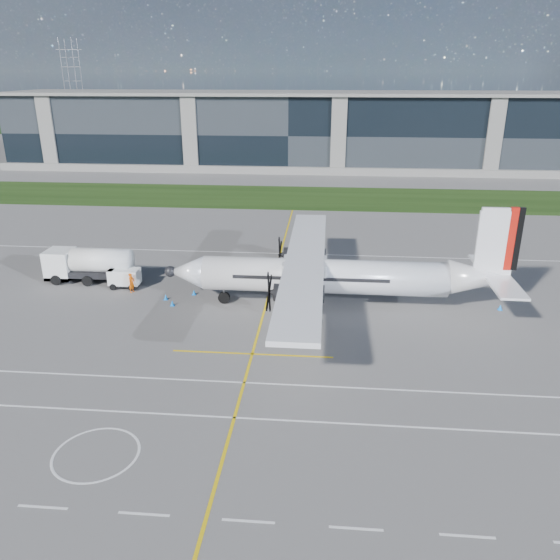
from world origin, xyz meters
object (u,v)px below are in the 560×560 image
Objects in this scene: pylon_west at (73,86)px; safety_cone_nose_stbd at (194,292)px; safety_cone_nose_port at (172,303)px; safety_cone_fwd at (166,297)px; safety_cone_tail at (500,307)px; fuel_tanker_truck at (84,265)px; baggage_tug at (125,278)px; ground_crew_person at (131,281)px; turboprop_aircraft at (337,257)px; safety_cone_stbdwing at (307,249)px.

safety_cone_nose_stbd is (76.00, -145.05, -14.75)m from pylon_west.
safety_cone_fwd is (-0.98, 1.32, 0.00)m from safety_cone_nose_port.
safety_cone_tail is at bearing 3.23° from safety_cone_nose_port.
pylon_west is at bearing 114.30° from fuel_tanker_truck.
pylon_west is 166.20m from safety_cone_nose_port.
safety_cone_nose_stbd is (7.11, -1.31, -0.67)m from baggage_tug.
pylon_west is at bearing 42.82° from ground_crew_person.
pylon_west is 60.00× the size of safety_cone_tail.
fuel_tanker_truck is (64.32, -142.46, -13.30)m from pylon_west.
safety_cone_tail is at bearing -2.21° from safety_cone_nose_stbd.
safety_cone_tail is (14.44, 0.64, -4.43)m from turboprop_aircraft.
pylon_west reaches higher than safety_cone_nose_port.
pylon_west is 3.32× the size of fuel_tanker_truck.
safety_cone_nose_port is (5.77, -4.01, -0.67)m from baggage_tug.
pylon_west is at bearing 116.81° from safety_cone_nose_port.
safety_cone_nose_port is at bearing -176.77° from safety_cone_tail.
fuel_tanker_truck is 12.05m from safety_cone_nose_stbd.
safety_cone_tail is at bearing -3.91° from baggage_tug.
safety_cone_nose_stbd is (6.01, -0.11, -0.84)m from ground_crew_person.
fuel_tanker_truck is 18.09× the size of safety_cone_fwd.
turboprop_aircraft reaches higher than baggage_tug.
safety_cone_tail is at bearing -40.75° from safety_cone_stbdwing.
turboprop_aircraft is at bearing -7.38° from safety_cone_nose_stbd.
safety_cone_fwd is at bearing 126.50° from safety_cone_nose_port.
fuel_tanker_truck is at bearing -151.85° from safety_cone_stbdwing.
fuel_tanker_truck is 10.28m from safety_cone_fwd.
turboprop_aircraft is at bearing -78.36° from ground_crew_person.
ground_crew_person is 6.07m from safety_cone_nose_stbd.
baggage_tug is 34.85m from safety_cone_tail.
safety_cone_tail is (103.65, -146.12, -14.75)m from pylon_west.
turboprop_aircraft is 15.12m from safety_cone_tail.
pylon_west is 60.00× the size of safety_cone_stbdwing.
fuel_tanker_truck is 4.16× the size of ground_crew_person.
turboprop_aircraft reaches higher than ground_crew_person.
pylon_west is 164.42m from safety_cone_nose_stbd.
turboprop_aircraft is 15.24m from safety_cone_nose_port.
baggage_tug is at bearing 145.22° from safety_cone_nose_port.
safety_cone_nose_stbd is 17.33m from safety_cone_stbdwing.
safety_cone_nose_port is 1.00× the size of safety_cone_tail.
pylon_west reaches higher than fuel_tanker_truck.
ground_crew_person is at bearing 178.00° from safety_cone_tail.
turboprop_aircraft is at bearing -177.45° from safety_cone_tail.
turboprop_aircraft reaches higher than safety_cone_tail.
baggage_tug is 1.41× the size of ground_crew_person.
ground_crew_person is 4.34× the size of safety_cone_stbdwing.
safety_cone_nose_port is at bearing -123.81° from safety_cone_stbdwing.
pylon_west is at bearing 123.30° from safety_cone_stbdwing.
safety_cone_nose_port is 1.00× the size of safety_cone_fwd.
pylon_west is 164.59m from safety_cone_fwd.
ground_crew_person is at bearing 174.60° from turboprop_aircraft.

